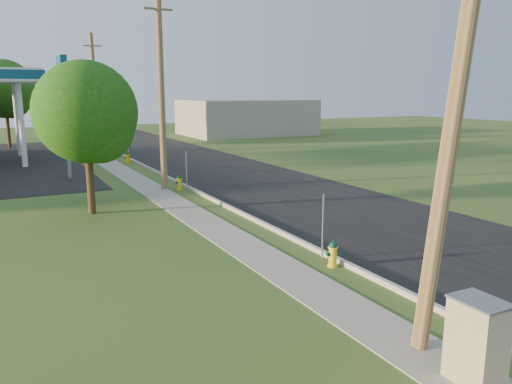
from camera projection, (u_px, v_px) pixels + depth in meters
The scene contains 18 objects.
ground_plane at pixel (422, 316), 11.10m from camera, with size 140.00×140.00×0.00m, color #2C5121.
road at pixel (326, 206), 21.83m from camera, with size 8.00×120.00×0.02m, color black.
curb at pixel (244, 214), 20.01m from camera, with size 0.15×120.00×0.15m, color #AAA79C.
sidewalk at pixel (203, 221), 19.22m from camera, with size 1.50×120.00×0.03m, color gray.
utility_pole_near at pixel (456, 98), 9.01m from camera, with size 1.40×0.32×9.48m.
utility_pole_mid at pixel (161, 91), 24.63m from camera, with size 1.40×0.32×9.80m.
utility_pole_far at pixel (95, 93), 40.31m from camera, with size 1.40×0.32×9.50m.
sign_post_near at pixel (323, 227), 14.67m from camera, with size 0.05×0.04×2.00m, color gray.
sign_post_mid at pixel (187, 171), 24.93m from camera, with size 0.05×0.04×2.00m, color gray.
sign_post_far at pixel (128, 148), 35.53m from camera, with size 0.05×0.04×2.00m, color gray.
price_pylon at pixel (63, 82), 27.55m from camera, with size 0.34×2.04×6.85m.
distant_building at pixel (246, 117), 57.98m from camera, with size 14.00×10.00×4.00m, color gray.
tree_verge at pixel (89, 116), 19.72m from camera, with size 4.06×4.06×6.15m.
tree_lot at pixel (6, 91), 43.24m from camera, with size 5.08×5.08×7.69m.
hydrant_near at pixel (333, 254), 14.17m from camera, with size 0.40×0.36×0.77m.
hydrant_mid at pixel (180, 183), 25.30m from camera, with size 0.40×0.36×0.79m.
hydrant_far at pixel (128, 158), 34.82m from camera, with size 0.42×0.37×0.81m.
utility_cabinet at pixel (477, 342), 8.40m from camera, with size 0.69×0.90×1.53m.
Camera 1 is at (-8.05, -7.46, 4.91)m, focal length 35.00 mm.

